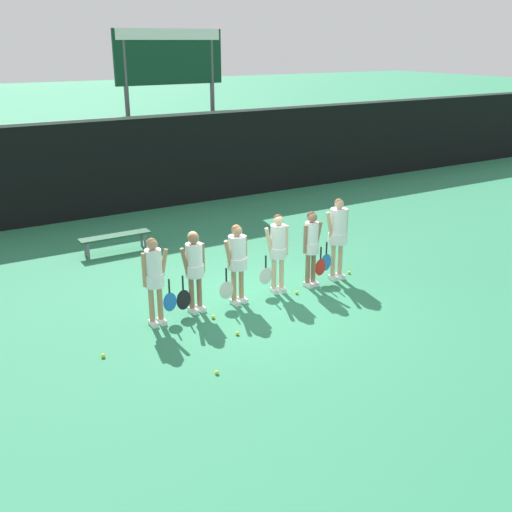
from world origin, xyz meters
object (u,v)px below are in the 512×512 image
(tennis_ball_1, at_px, (314,251))
(tennis_ball_5, at_px, (237,333))
(tennis_ball_3, at_px, (213,317))
(tennis_ball_4, at_px, (297,293))
(scoreboard, at_px, (170,70))
(player_1, at_px, (194,265))
(tennis_ball_2, at_px, (217,372))
(player_5, at_px, (338,232))
(player_0, at_px, (154,275))
(bench_courtside, at_px, (115,238))
(player_3, at_px, (278,247))
(tennis_ball_6, at_px, (349,272))
(tennis_ball_0, at_px, (103,356))
(player_4, at_px, (312,243))
(player_2, at_px, (237,258))

(tennis_ball_1, relative_size, tennis_ball_5, 0.97)
(tennis_ball_3, bearing_deg, tennis_ball_4, 4.00)
(scoreboard, bearing_deg, player_1, -111.36)
(tennis_ball_2, height_order, tennis_ball_3, tennis_ball_3)
(player_1, distance_m, tennis_ball_2, 2.54)
(tennis_ball_4, bearing_deg, player_5, 12.68)
(tennis_ball_2, bearing_deg, player_0, 93.34)
(bench_courtside, bearing_deg, player_0, -98.54)
(player_3, bearing_deg, player_0, -167.87)
(player_3, bearing_deg, scoreboard, 89.77)
(player_5, xyz_separation_m, tennis_ball_3, (-3.21, -0.41, -1.03))
(bench_courtside, xyz_separation_m, player_3, (2.06, -4.10, 0.59))
(scoreboard, bearing_deg, tennis_ball_4, -97.50)
(player_3, relative_size, tennis_ball_6, 25.53)
(player_3, bearing_deg, tennis_ball_6, 9.71)
(tennis_ball_0, bearing_deg, tennis_ball_3, 9.52)
(scoreboard, bearing_deg, tennis_ball_3, -109.54)
(player_0, xyz_separation_m, tennis_ball_5, (1.04, -1.14, -0.93))
(scoreboard, bearing_deg, tennis_ball_6, -86.55)
(tennis_ball_6, bearing_deg, player_4, -174.95)
(scoreboard, xyz_separation_m, player_3, (-1.42, -8.38, -3.07))
(scoreboard, bearing_deg, player_2, -105.84)
(bench_courtside, bearing_deg, tennis_ball_5, -85.63)
(scoreboard, relative_size, player_1, 3.27)
(player_1, bearing_deg, tennis_ball_6, -6.70)
(tennis_ball_0, bearing_deg, player_4, 8.96)
(player_0, bearing_deg, player_3, 0.26)
(player_5, bearing_deg, player_2, -179.40)
(player_4, height_order, tennis_ball_6, player_4)
(bench_courtside, xyz_separation_m, player_5, (3.55, -4.14, 0.69))
(player_4, bearing_deg, tennis_ball_2, -152.48)
(player_0, bearing_deg, tennis_ball_2, -89.17)
(tennis_ball_5, bearing_deg, player_5, 21.28)
(tennis_ball_0, height_order, tennis_ball_3, same)
(player_2, bearing_deg, player_0, 172.27)
(scoreboard, bearing_deg, player_4, -94.29)
(player_5, height_order, tennis_ball_2, player_5)
(scoreboard, relative_size, tennis_ball_6, 80.72)
(tennis_ball_0, bearing_deg, tennis_ball_6, 8.20)
(player_1, distance_m, tennis_ball_1, 4.37)
(scoreboard, relative_size, player_4, 3.22)
(player_0, bearing_deg, tennis_ball_1, 17.37)
(scoreboard, xyz_separation_m, tennis_ball_2, (-3.99, -10.64, -4.01))
(player_3, height_order, player_5, player_5)
(tennis_ball_0, relative_size, tennis_ball_5, 1.04)
(player_3, xyz_separation_m, player_4, (0.78, -0.09, -0.03))
(bench_courtside, distance_m, tennis_ball_1, 4.87)
(player_1, relative_size, tennis_ball_1, 23.97)
(tennis_ball_5, bearing_deg, scoreboard, 72.33)
(tennis_ball_4, bearing_deg, scoreboard, 82.50)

